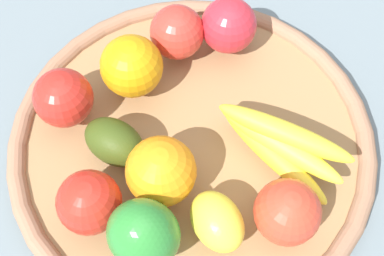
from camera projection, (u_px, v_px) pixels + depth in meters
The scene contains 13 objects.
ground_plane at pixel (192, 148), 0.67m from camera, with size 2.40×2.40×0.00m, color slate.
basket at pixel (192, 142), 0.66m from camera, with size 0.46×0.46×0.03m.
apple_2 at pixel (177, 32), 0.68m from camera, with size 0.07×0.07×0.07m, color red.
apple_4 at pixel (63, 98), 0.63m from camera, with size 0.07×0.07×0.07m, color red.
orange_0 at pixel (161, 171), 0.57m from camera, with size 0.08×0.08×0.08m, color orange.
banana_bunch at pixel (279, 144), 0.61m from camera, with size 0.17×0.08×0.05m.
bell_pepper at pixel (144, 234), 0.53m from camera, with size 0.08×0.07×0.09m, color #2D8532.
apple_1 at pixel (229, 25), 0.68m from camera, with size 0.07×0.07×0.07m, color red.
orange_1 at pixel (132, 66), 0.64m from camera, with size 0.08×0.08×0.08m, color orange.
avocado at pixel (114, 142), 0.61m from camera, with size 0.08×0.05×0.05m, color #384815.
lemon_0 at pixel (217, 221), 0.56m from camera, with size 0.07×0.05×0.05m, color yellow.
apple_3 at pixel (287, 212), 0.56m from camera, with size 0.07×0.07×0.07m, color red.
apple_0 at pixel (89, 202), 0.56m from camera, with size 0.07×0.07×0.07m, color red.
Camera 1 is at (-0.21, 0.22, 0.60)m, focal length 48.32 mm.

